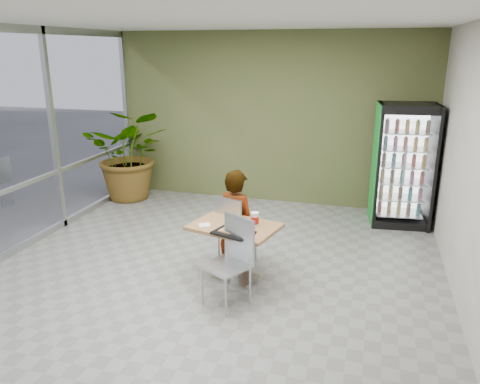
{
  "coord_description": "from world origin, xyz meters",
  "views": [
    {
      "loc": [
        1.91,
        -5.12,
        2.88
      ],
      "look_at": [
        0.23,
        0.73,
        1.0
      ],
      "focal_mm": 35.0,
      "sensor_mm": 36.0,
      "label": 1
    }
  ],
  "objects_px": {
    "soda_cup": "(255,219)",
    "cafeteria_tray": "(233,233)",
    "chair_near": "(233,254)",
    "potted_plant": "(131,154)",
    "dining_table": "(235,241)",
    "chair_far": "(233,225)",
    "beverage_fridge": "(403,166)",
    "seated_woman": "(236,228)"
  },
  "relations": [
    {
      "from": "seated_woman",
      "to": "soda_cup",
      "type": "xyz_separation_m",
      "value": [
        0.37,
        -0.44,
        0.32
      ]
    },
    {
      "from": "chair_far",
      "to": "cafeteria_tray",
      "type": "bearing_deg",
      "value": 127.6
    },
    {
      "from": "soda_cup",
      "to": "cafeteria_tray",
      "type": "distance_m",
      "value": 0.38
    },
    {
      "from": "soda_cup",
      "to": "potted_plant",
      "type": "relative_size",
      "value": 0.1
    },
    {
      "from": "dining_table",
      "to": "beverage_fridge",
      "type": "distance_m",
      "value": 3.47
    },
    {
      "from": "seated_woman",
      "to": "soda_cup",
      "type": "height_order",
      "value": "seated_woman"
    },
    {
      "from": "chair_far",
      "to": "cafeteria_tray",
      "type": "relative_size",
      "value": 2.16
    },
    {
      "from": "chair_near",
      "to": "cafeteria_tray",
      "type": "xyz_separation_m",
      "value": [
        -0.07,
        0.25,
        0.15
      ]
    },
    {
      "from": "soda_cup",
      "to": "beverage_fridge",
      "type": "distance_m",
      "value": 3.26
    },
    {
      "from": "soda_cup",
      "to": "dining_table",
      "type": "bearing_deg",
      "value": -169.82
    },
    {
      "from": "chair_near",
      "to": "beverage_fridge",
      "type": "distance_m",
      "value": 3.82
    },
    {
      "from": "seated_woman",
      "to": "cafeteria_tray",
      "type": "bearing_deg",
      "value": 124.08
    },
    {
      "from": "chair_near",
      "to": "potted_plant",
      "type": "xyz_separation_m",
      "value": [
        -3.08,
        3.28,
        0.29
      ]
    },
    {
      "from": "chair_far",
      "to": "cafeteria_tray",
      "type": "distance_m",
      "value": 0.77
    },
    {
      "from": "potted_plant",
      "to": "chair_near",
      "type": "bearing_deg",
      "value": -46.82
    },
    {
      "from": "soda_cup",
      "to": "potted_plant",
      "type": "bearing_deg",
      "value": 139.72
    },
    {
      "from": "soda_cup",
      "to": "potted_plant",
      "type": "xyz_separation_m",
      "value": [
        -3.2,
        2.71,
        0.06
      ]
    },
    {
      "from": "soda_cup",
      "to": "cafeteria_tray",
      "type": "relative_size",
      "value": 0.39
    },
    {
      "from": "cafeteria_tray",
      "to": "dining_table",
      "type": "bearing_deg",
      "value": 103.67
    },
    {
      "from": "chair_far",
      "to": "potted_plant",
      "type": "height_order",
      "value": "potted_plant"
    },
    {
      "from": "chair_far",
      "to": "seated_woman",
      "type": "relative_size",
      "value": 0.6
    },
    {
      "from": "dining_table",
      "to": "beverage_fridge",
      "type": "xyz_separation_m",
      "value": [
        2.1,
        2.72,
        0.48
      ]
    },
    {
      "from": "soda_cup",
      "to": "seated_woman",
      "type": "bearing_deg",
      "value": 130.16
    },
    {
      "from": "potted_plant",
      "to": "seated_woman",
      "type": "bearing_deg",
      "value": -38.77
    },
    {
      "from": "chair_far",
      "to": "soda_cup",
      "type": "height_order",
      "value": "chair_far"
    },
    {
      "from": "cafeteria_tray",
      "to": "chair_near",
      "type": "bearing_deg",
      "value": -74.68
    },
    {
      "from": "beverage_fridge",
      "to": "potted_plant",
      "type": "height_order",
      "value": "beverage_fridge"
    },
    {
      "from": "chair_near",
      "to": "dining_table",
      "type": "bearing_deg",
      "value": 132.67
    },
    {
      "from": "dining_table",
      "to": "cafeteria_tray",
      "type": "bearing_deg",
      "value": -76.33
    },
    {
      "from": "dining_table",
      "to": "chair_near",
      "type": "xyz_separation_m",
      "value": [
        0.14,
        -0.53,
        0.07
      ]
    },
    {
      "from": "seated_woman",
      "to": "beverage_fridge",
      "type": "height_order",
      "value": "beverage_fridge"
    },
    {
      "from": "dining_table",
      "to": "potted_plant",
      "type": "bearing_deg",
      "value": 136.91
    },
    {
      "from": "soda_cup",
      "to": "cafeteria_tray",
      "type": "xyz_separation_m",
      "value": [
        -0.19,
        -0.32,
        -0.07
      ]
    },
    {
      "from": "dining_table",
      "to": "beverage_fridge",
      "type": "bearing_deg",
      "value": 52.37
    },
    {
      "from": "chair_near",
      "to": "potted_plant",
      "type": "height_order",
      "value": "potted_plant"
    },
    {
      "from": "beverage_fridge",
      "to": "soda_cup",
      "type": "bearing_deg",
      "value": -130.94
    },
    {
      "from": "cafeteria_tray",
      "to": "potted_plant",
      "type": "bearing_deg",
      "value": 134.82
    },
    {
      "from": "dining_table",
      "to": "chair_near",
      "type": "height_order",
      "value": "chair_near"
    },
    {
      "from": "beverage_fridge",
      "to": "seated_woman",
      "type": "bearing_deg",
      "value": -141.12
    },
    {
      "from": "chair_far",
      "to": "seated_woman",
      "type": "bearing_deg",
      "value": -107.1
    },
    {
      "from": "beverage_fridge",
      "to": "chair_near",
      "type": "bearing_deg",
      "value": -127.47
    },
    {
      "from": "cafeteria_tray",
      "to": "chair_far",
      "type": "bearing_deg",
      "value": 107.29
    }
  ]
}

